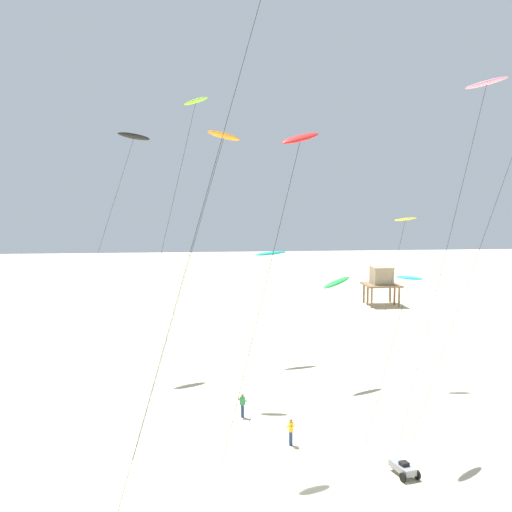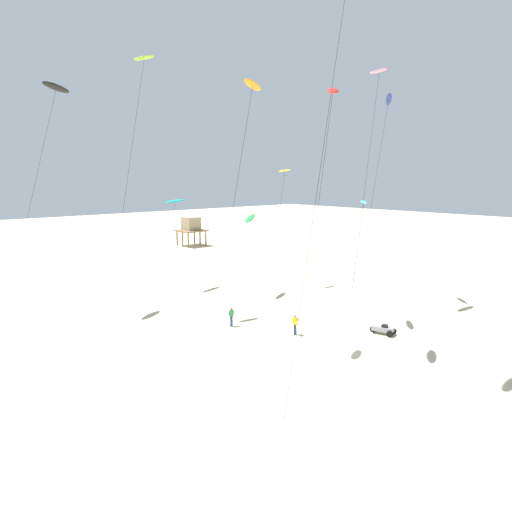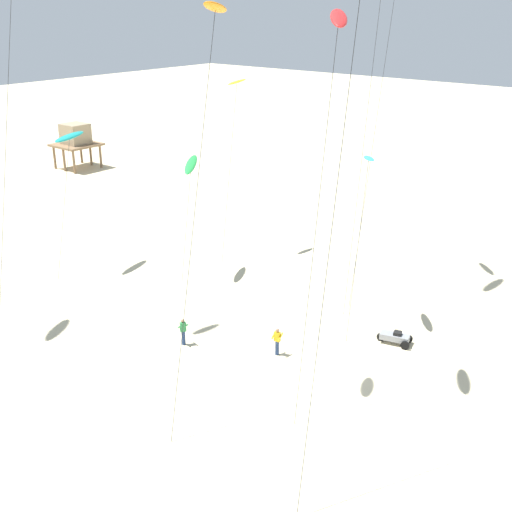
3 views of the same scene
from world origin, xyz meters
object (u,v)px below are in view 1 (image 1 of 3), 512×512
at_px(kite_lime, 194,109).
at_px(kite_orange, 222,141).
at_px(kite_black, 133,138).
at_px(kite_yellow, 404,223).
at_px(kite_teal, 270,254).
at_px(kite_green, 336,283).
at_px(beach_buggy, 403,468).
at_px(kite_cyan, 409,280).
at_px(kite_pink, 486,87).
at_px(stilt_house, 381,279).
at_px(kite_flyer_middle, 242,405).
at_px(kite_flyer_nearest, 291,431).
at_px(kite_red, 300,141).

height_order(kite_lime, kite_orange, kite_lime).
bearing_deg(kite_black, kite_yellow, -15.96).
bearing_deg(kite_teal, kite_green, -60.22).
height_order(kite_lime, beach_buggy, kite_lime).
xyz_separation_m(kite_cyan, kite_teal, (-5.51, 21.11, -0.48)).
bearing_deg(kite_lime, kite_pink, -32.08).
height_order(kite_teal, kite_yellow, kite_yellow).
xyz_separation_m(kite_teal, kite_yellow, (10.20, -6.94, 3.11)).
bearing_deg(kite_green, stilt_house, 66.69).
xyz_separation_m(kite_yellow, stilt_house, (8.66, 32.82, -9.26)).
xyz_separation_m(kite_teal, stilt_house, (18.86, 25.88, -6.15)).
height_order(kite_orange, kite_yellow, kite_orange).
relative_size(kite_lime, kite_black, 1.10).
relative_size(kite_lime, kite_pink, 1.01).
distance_m(kite_flyer_middle, stilt_house, 46.63).
distance_m(kite_green, kite_yellow, 7.54).
height_order(kite_green, kite_flyer_nearest, kite_green).
bearing_deg(kite_yellow, kite_cyan, -108.34).
relative_size(kite_red, kite_flyer_middle, 11.29).
xyz_separation_m(kite_teal, kite_red, (-1.41, -23.06, 8.27)).
xyz_separation_m(kite_orange, kite_red, (3.90, -3.85, -0.31)).
relative_size(kite_orange, kite_flyer_middle, 11.47).
relative_size(kite_lime, kite_flyer_middle, 13.79).
relative_size(kite_teal, kite_black, 0.49).
xyz_separation_m(kite_orange, kite_pink, (16.49, 0.98, 3.53)).
bearing_deg(kite_teal, kite_flyer_nearest, -93.63).
relative_size(kite_teal, kite_orange, 0.53).
relative_size(kite_lime, kite_yellow, 1.70).
relative_size(kite_yellow, kite_flyer_middle, 8.11).
distance_m(kite_green, kite_black, 21.68).
bearing_deg(kite_yellow, kite_red, -125.79).
bearing_deg(kite_teal, kite_cyan, -75.38).
distance_m(kite_green, kite_orange, 18.22).
relative_size(kite_orange, kite_black, 0.92).
bearing_deg(kite_green, beach_buggy, -90.68).
bearing_deg(stilt_house, kite_red, -112.51).
relative_size(kite_red, kite_black, 0.90).
height_order(kite_lime, stilt_house, kite_lime).
height_order(kite_green, kite_pink, kite_pink).
distance_m(kite_orange, beach_buggy, 21.03).
bearing_deg(beach_buggy, kite_flyer_nearest, 139.65).
bearing_deg(kite_flyer_middle, kite_flyer_nearest, -62.86).
bearing_deg(stilt_house, kite_yellow, -104.78).
distance_m(kite_cyan, kite_teal, 21.82).
relative_size(kite_green, kite_black, 0.42).
relative_size(kite_yellow, kite_flyer_nearest, 8.11).
xyz_separation_m(kite_pink, kite_flyer_nearest, (-12.43, -1.55, -21.09)).
height_order(kite_lime, kite_teal, kite_lime).
bearing_deg(kite_flyer_middle, kite_orange, -108.70).
relative_size(kite_pink, stilt_house, 4.29).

